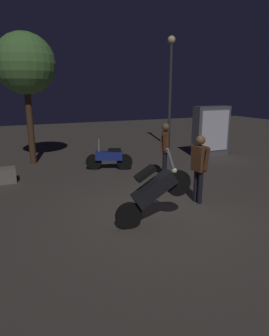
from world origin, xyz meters
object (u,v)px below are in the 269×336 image
(person_rider_beside, at_px, (165,145))
(person_bystander_far, at_px, (199,163))
(motorcycle_black_foreground, at_px, (154,191))
(streetlamp_near, at_px, (170,79))
(motorcycle_blue_parked_left, at_px, (109,158))
(kiosk_billboard, at_px, (211,131))

(person_rider_beside, relative_size, person_bystander_far, 1.03)
(motorcycle_black_foreground, xyz_separation_m, streetlamp_near, (4.81, 7.68, 2.52))
(motorcycle_blue_parked_left, bearing_deg, person_rider_beside, 151.76)
(motorcycle_blue_parked_left, xyz_separation_m, kiosk_billboard, (4.76, 0.50, 0.61))
(motorcycle_black_foreground, distance_m, person_rider_beside, 3.56)
(motorcycle_blue_parked_left, height_order, person_bystander_far, person_bystander_far)
(motorcycle_blue_parked_left, distance_m, streetlamp_near, 5.89)
(motorcycle_black_foreground, height_order, kiosk_billboard, kiosk_billboard)
(kiosk_billboard, bearing_deg, motorcycle_blue_parked_left, 5.51)
(person_bystander_far, xyz_separation_m, kiosk_billboard, (3.77, 4.44, 0.03))
(streetlamp_near, height_order, kiosk_billboard, streetlamp_near)
(motorcycle_black_foreground, distance_m, kiosk_billboard, 7.45)
(person_rider_beside, height_order, kiosk_billboard, kiosk_billboard)
(person_bystander_far, relative_size, kiosk_billboard, 0.81)
(motorcycle_blue_parked_left, relative_size, person_rider_beside, 0.88)
(person_bystander_far, bearing_deg, motorcycle_black_foreground, 17.46)
(motorcycle_black_foreground, height_order, motorcycle_blue_parked_left, motorcycle_black_foreground)
(motorcycle_blue_parked_left, height_order, streetlamp_near, streetlamp_near)
(motorcycle_blue_parked_left, xyz_separation_m, person_bystander_far, (0.99, -3.94, 0.58))
(motorcycle_blue_parked_left, bearing_deg, motorcycle_black_foreground, 105.99)
(streetlamp_near, bearing_deg, kiosk_billboard, -77.08)
(motorcycle_black_foreground, bearing_deg, person_bystander_far, 27.85)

